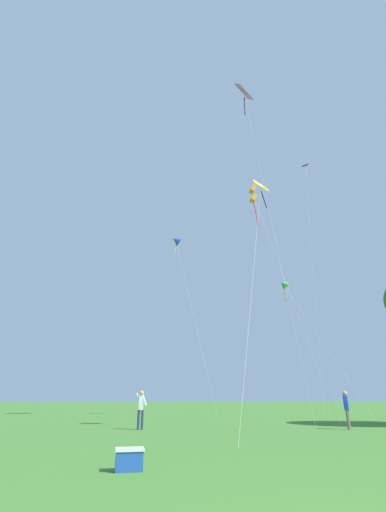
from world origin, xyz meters
TOP-DOWN VIEW (x-y plane):
  - kite_pink_low at (8.57, 23.99)m, footprint 1.91×7.34m
  - kite_black_large at (20.09, 33.90)m, footprint 4.14×4.50m
  - kite_orange_box at (10.26, 27.51)m, footprint 2.11×7.46m
  - kite_yellow_diamond at (5.32, 14.69)m, footprint 4.48×6.06m
  - kite_blue_delta at (4.58, 38.47)m, footprint 3.27×7.95m
  - kite_green_small at (15.31, 32.92)m, footprint 1.16×11.45m
  - person_far_back at (9.30, 15.18)m, footprint 0.46×0.46m
  - person_with_spool at (-0.67, 17.34)m, footprint 0.58×0.24m
  - picnic_cooler at (-1.88, 6.13)m, footprint 0.60×0.40m

SIDE VIEW (x-z plane):
  - picnic_cooler at x=-1.88m, z-range 0.00..0.44m
  - person_far_back at x=9.30m, z-range 0.18..1.95m
  - person_with_spool at x=-0.67m, z-range 0.18..1.98m
  - kite_yellow_diamond at x=5.32m, z-range 5.44..19.01m
  - kite_green_small at x=15.31m, z-range 6.16..19.56m
  - kite_blue_delta at x=4.58m, z-range 9.25..29.20m
  - kite_orange_box at x=10.26m, z-range 9.45..30.56m
  - kite_black_large at x=20.09m, z-range 10.62..40.48m
  - kite_pink_low at x=8.57m, z-range 13.00..43.40m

